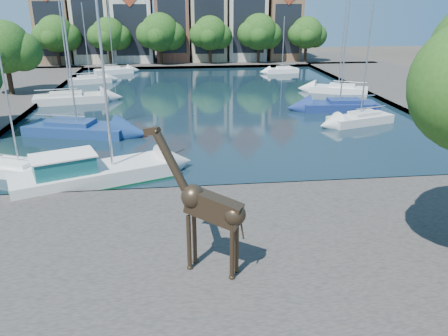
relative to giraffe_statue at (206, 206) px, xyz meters
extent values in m
plane|color=#38332B|center=(3.13, 8.16, -3.20)|extent=(160.00, 160.00, 0.00)
cube|color=black|center=(3.13, 32.16, -3.16)|extent=(38.00, 50.00, 0.08)
cube|color=#443F3B|center=(3.13, 1.16, -2.95)|extent=(50.00, 14.00, 0.50)
cube|color=#443F3B|center=(3.13, 64.16, -2.95)|extent=(60.00, 16.00, 0.50)
cube|color=#443F3B|center=(28.13, 32.16, -2.95)|extent=(14.00, 52.00, 0.50)
cube|color=#7F6045|center=(-19.87, 64.16, 2.80)|extent=(5.39, 9.00, 11.00)
cube|color=black|center=(-19.87, 59.68, 2.80)|extent=(4.40, 0.05, 8.25)
cube|color=beige|center=(-13.87, 64.16, 3.55)|extent=(5.88, 9.00, 12.50)
cube|color=black|center=(-13.87, 59.68, 3.55)|extent=(4.80, 0.05, 9.38)
cube|color=silver|center=(-7.37, 64.16, 2.55)|extent=(6.37, 9.00, 10.50)
cube|color=black|center=(-7.37, 59.68, 2.55)|extent=(5.20, 0.05, 7.88)
cube|color=brown|center=(-0.87, 64.16, 3.80)|extent=(5.39, 9.00, 13.00)
cube|color=black|center=(-0.87, 59.68, 3.80)|extent=(4.40, 0.05, 9.75)
cube|color=tan|center=(5.13, 64.16, 3.05)|extent=(5.88, 9.00, 11.50)
cube|color=black|center=(5.13, 59.68, 3.05)|extent=(4.80, 0.05, 8.62)
cube|color=beige|center=(11.63, 64.16, 3.30)|extent=(6.37, 9.00, 12.00)
cube|color=black|center=(11.63, 59.68, 3.30)|extent=(5.20, 0.05, 9.00)
cube|color=brown|center=(18.13, 64.16, 2.55)|extent=(5.39, 9.00, 10.50)
cube|color=black|center=(18.13, 59.68, 2.55)|extent=(4.40, 0.05, 7.88)
cylinder|color=#332114|center=(-18.87, 58.66, -1.10)|extent=(0.50, 0.50, 3.20)
sphere|color=#153C11|center=(-18.87, 58.66, 2.18)|extent=(5.60, 5.60, 5.60)
sphere|color=#153C11|center=(-17.19, 58.96, 1.62)|extent=(4.20, 4.20, 4.20)
sphere|color=#153C11|center=(-20.41, 58.26, 1.90)|extent=(3.92, 3.92, 3.92)
cylinder|color=#332114|center=(-10.87, 58.66, -1.10)|extent=(0.50, 0.50, 3.20)
sphere|color=#153C11|center=(-10.87, 58.66, 2.06)|extent=(5.20, 5.20, 5.20)
sphere|color=#153C11|center=(-9.31, 58.96, 1.54)|extent=(3.90, 3.90, 3.90)
sphere|color=#153C11|center=(-12.30, 58.26, 1.80)|extent=(3.64, 3.64, 3.64)
cylinder|color=#332114|center=(-2.87, 58.66, -1.10)|extent=(0.50, 0.50, 3.20)
sphere|color=#153C11|center=(-2.87, 58.66, 2.30)|extent=(6.00, 6.00, 6.00)
sphere|color=#153C11|center=(-1.07, 58.96, 1.70)|extent=(4.50, 4.50, 4.50)
sphere|color=#153C11|center=(-4.52, 58.26, 2.00)|extent=(4.20, 4.20, 4.20)
cylinder|color=#332114|center=(5.13, 58.66, -1.10)|extent=(0.50, 0.50, 3.20)
sphere|color=#153C11|center=(5.13, 58.66, 2.12)|extent=(5.40, 5.40, 5.40)
sphere|color=#153C11|center=(6.75, 58.96, 1.58)|extent=(4.05, 4.05, 4.05)
sphere|color=#153C11|center=(3.65, 58.26, 1.85)|extent=(3.78, 3.78, 3.78)
cylinder|color=#332114|center=(13.13, 58.66, -1.10)|extent=(0.50, 0.50, 3.20)
sphere|color=#153C11|center=(13.13, 58.66, 2.24)|extent=(5.80, 5.80, 5.80)
sphere|color=#153C11|center=(14.87, 58.96, 1.66)|extent=(4.35, 4.35, 4.35)
sphere|color=#153C11|center=(11.54, 58.26, 1.95)|extent=(4.06, 4.06, 4.06)
cylinder|color=#332114|center=(21.13, 58.66, -1.10)|extent=(0.50, 0.50, 3.20)
sphere|color=#153C11|center=(21.13, 58.66, 2.06)|extent=(5.20, 5.20, 5.20)
sphere|color=#153C11|center=(22.69, 58.96, 1.54)|extent=(3.90, 3.90, 3.90)
sphere|color=#153C11|center=(19.70, 58.26, 1.80)|extent=(3.64, 3.64, 3.64)
cylinder|color=#332114|center=(-18.87, 36.16, -1.00)|extent=(0.54, 0.54, 3.40)
sphere|color=#153C11|center=(-18.87, 36.16, 2.38)|extent=(5.60, 5.60, 5.60)
sphere|color=#153C11|center=(-17.19, 36.46, 1.82)|extent=(4.20, 4.20, 4.20)
cylinder|color=#35271A|center=(-0.66, 0.08, -1.55)|extent=(0.17, 0.17, 2.28)
cylinder|color=#35271A|center=(-0.43, 0.51, -1.55)|extent=(0.17, 0.17, 2.28)
cylinder|color=#35271A|center=(0.87, -0.74, -1.55)|extent=(0.17, 0.17, 2.28)
cylinder|color=#35271A|center=(1.10, -0.32, -1.55)|extent=(0.17, 0.17, 2.28)
cube|color=#35271A|center=(0.27, -0.14, -0.03)|extent=(2.23, 1.58, 1.33)
cylinder|color=#35271A|center=(-1.16, 0.62, 1.45)|extent=(1.44, 0.98, 2.36)
cube|color=#35271A|center=(-1.85, 1.00, 2.61)|extent=(0.65, 0.47, 0.36)
cube|color=silver|center=(-5.83, 10.16, -2.51)|extent=(9.60, 5.95, 1.22)
cube|color=#124F52|center=(-7.34, 9.55, -1.71)|extent=(3.79, 3.10, 1.13)
cylinder|color=#B2B2B7|center=(-4.82, 10.56, 2.52)|extent=(0.15, 0.15, 9.39)
cube|color=white|center=(-10.71, 12.16, -2.70)|extent=(6.05, 4.16, 0.83)
cube|color=white|center=(-10.71, 12.16, -2.43)|extent=(2.86, 2.30, 0.46)
cylinder|color=#B2B2B7|center=(-10.71, 12.16, 1.77)|extent=(0.11, 0.11, 8.48)
cube|color=navy|center=(-8.87, 20.78, -2.60)|extent=(8.68, 5.02, 1.03)
cube|color=navy|center=(-8.87, 20.78, -2.26)|extent=(4.01, 2.92, 0.57)
cylinder|color=#B2B2B7|center=(-8.87, 20.78, 3.14)|extent=(0.14, 0.14, 10.92)
cube|color=silver|center=(-11.87, 32.93, -2.60)|extent=(7.79, 3.88, 1.02)
cube|color=silver|center=(-11.87, 32.93, -2.26)|extent=(3.53, 2.37, 0.57)
cylinder|color=#B2B2B7|center=(-11.87, 32.93, 2.79)|extent=(0.14, 0.14, 10.22)
cube|color=silver|center=(-11.87, 44.57, -2.65)|extent=(5.63, 3.54, 0.92)
cube|color=silver|center=(-11.87, 44.57, -2.35)|extent=(2.63, 2.01, 0.51)
cylinder|color=#B2B2B7|center=(-11.87, 44.57, 2.19)|extent=(0.12, 0.12, 9.19)
cube|color=white|center=(-9.70, 52.16, -2.63)|extent=(5.74, 3.83, 0.96)
cube|color=white|center=(-9.70, 52.16, -2.31)|extent=(2.70, 2.14, 0.54)
cylinder|color=#B2B2B7|center=(-9.70, 52.16, 2.45)|extent=(0.13, 0.13, 9.64)
cube|color=beige|center=(15.13, 21.26, -2.65)|extent=(6.21, 3.72, 0.94)
cube|color=beige|center=(15.13, 21.26, -2.33)|extent=(2.88, 2.14, 0.52)
cylinder|color=#B2B2B7|center=(15.13, 21.26, 2.94)|extent=(0.13, 0.13, 10.65)
cube|color=navy|center=(15.13, 26.29, -2.61)|extent=(7.40, 3.03, 1.01)
cube|color=navy|center=(15.13, 26.29, -2.27)|extent=(3.29, 1.99, 0.56)
cylinder|color=#B2B2B7|center=(15.13, 26.29, 4.00)|extent=(0.14, 0.14, 12.65)
cube|color=white|center=(18.13, 34.73, -2.65)|extent=(6.94, 4.87, 0.94)
cube|color=white|center=(18.13, 34.73, -2.33)|extent=(3.29, 2.68, 0.52)
cylinder|color=#B2B2B7|center=(18.13, 34.73, 2.69)|extent=(0.13, 0.13, 10.14)
cube|color=white|center=(15.13, 50.13, -2.68)|extent=(4.93, 2.17, 0.88)
cube|color=white|center=(15.13, 50.13, -2.39)|extent=(2.20, 1.39, 0.49)
cylinder|color=#B2B2B7|center=(15.13, 50.13, 1.22)|extent=(0.12, 0.12, 7.31)
camera|label=1|loc=(-0.99, -14.36, 7.02)|focal=35.00mm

